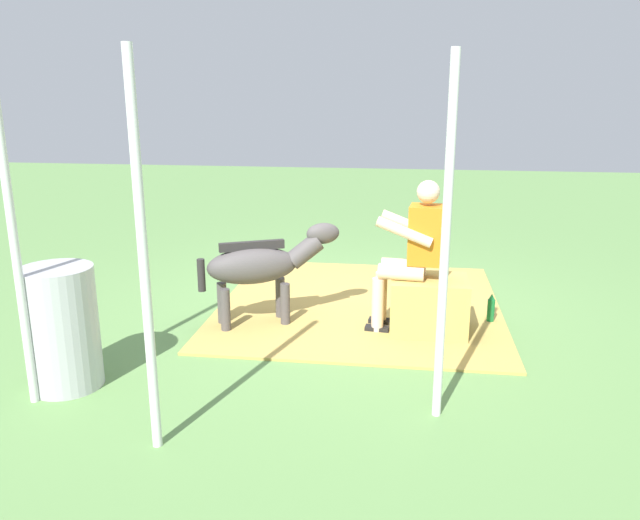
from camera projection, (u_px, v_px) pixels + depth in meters
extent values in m
plane|color=#608C4C|center=(340.00, 310.00, 6.29)|extent=(24.00, 24.00, 0.00)
cube|color=tan|center=(360.00, 304.00, 6.43)|extent=(2.82, 2.97, 0.02)
cube|color=tan|center=(429.00, 306.00, 5.63)|extent=(0.68, 0.54, 0.52)
cylinder|color=beige|center=(401.00, 272.00, 5.50)|extent=(0.41, 0.18, 0.14)
cylinder|color=beige|center=(378.00, 306.00, 5.63)|extent=(0.11, 0.11, 0.52)
cube|color=black|center=(377.00, 329.00, 5.69)|extent=(0.23, 0.12, 0.06)
cylinder|color=beige|center=(404.00, 266.00, 5.68)|extent=(0.41, 0.18, 0.14)
cylinder|color=beige|center=(381.00, 299.00, 5.82)|extent=(0.11, 0.11, 0.52)
cube|color=black|center=(380.00, 322.00, 5.88)|extent=(0.23, 0.12, 0.06)
cube|color=orange|center=(426.00, 235.00, 5.46)|extent=(0.33, 0.31, 0.52)
cylinder|color=beige|center=(404.00, 232.00, 5.34)|extent=(0.51, 0.14, 0.26)
cylinder|color=beige|center=(408.00, 225.00, 5.64)|extent=(0.51, 0.14, 0.26)
sphere|color=beige|center=(428.00, 192.00, 5.36)|extent=(0.20, 0.20, 0.20)
ellipsoid|color=#4C4747|center=(253.00, 266.00, 5.72)|extent=(0.90, 0.64, 0.34)
cylinder|color=#4C4747|center=(280.00, 298.00, 5.99)|extent=(0.09, 0.09, 0.41)
cylinder|color=#4C4747|center=(285.00, 305.00, 5.81)|extent=(0.09, 0.09, 0.41)
cylinder|color=#4C4747|center=(222.00, 304.00, 5.84)|extent=(0.09, 0.09, 0.41)
cylinder|color=#4C4747|center=(225.00, 311.00, 5.65)|extent=(0.09, 0.09, 0.41)
cylinder|color=#4C4747|center=(305.00, 251.00, 5.84)|extent=(0.41, 0.32, 0.33)
ellipsoid|color=#4C4747|center=(323.00, 233.00, 5.85)|extent=(0.36, 0.28, 0.20)
cube|color=#2A2727|center=(252.00, 246.00, 5.67)|extent=(0.57, 0.31, 0.08)
cylinder|color=#2A2727|center=(201.00, 275.00, 5.60)|extent=(0.07, 0.07, 0.30)
cylinder|color=#197233|center=(491.00, 311.00, 5.90)|extent=(0.07, 0.07, 0.23)
cone|color=#197233|center=(492.00, 297.00, 5.86)|extent=(0.06, 0.06, 0.06)
cylinder|color=#B2B2B7|center=(62.00, 328.00, 4.56)|extent=(0.53, 0.53, 0.92)
cylinder|color=silver|center=(445.00, 245.00, 3.94)|extent=(0.06, 0.06, 2.39)
cylinder|color=silver|center=(14.00, 238.00, 4.13)|extent=(0.06, 0.06, 2.39)
cylinder|color=silver|center=(144.00, 261.00, 3.57)|extent=(0.06, 0.06, 2.39)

